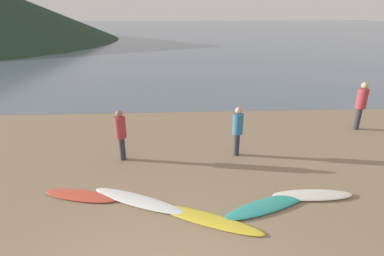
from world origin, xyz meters
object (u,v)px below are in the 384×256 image
object	(u,v)px
surfboard_1	(138,200)
person_2	(121,131)
surfboard_2	(206,219)
person_1	(238,127)
surfboard_0	(80,195)
surfboard_4	(312,195)
surfboard_3	(268,205)
person_0	(361,102)

from	to	relation	value
surfboard_1	person_2	size ratio (longest dim) A/B	1.56
surfboard_2	person_1	distance (m)	3.48
surfboard_0	surfboard_1	distance (m)	1.48
surfboard_1	surfboard_4	distance (m)	4.30
surfboard_0	surfboard_3	bearing A→B (deg)	6.60
surfboard_1	person_0	size ratio (longest dim) A/B	1.37
surfboard_0	surfboard_4	bearing A→B (deg)	11.78
surfboard_1	surfboard_4	world-z (taller)	surfboard_4
surfboard_2	surfboard_3	bearing A→B (deg)	41.10
surfboard_0	person_0	xyz separation A→B (m)	(9.33, 3.98, 1.04)
surfboard_4	surfboard_1	bearing A→B (deg)	-178.85
person_0	person_2	bearing A→B (deg)	-120.32
person_1	person_2	world-z (taller)	person_2
surfboard_3	surfboard_1	bearing A→B (deg)	151.85
surfboard_2	person_1	bearing A→B (deg)	94.19
surfboard_0	person_1	world-z (taller)	person_1
surfboard_0	person_0	size ratio (longest dim) A/B	1.06
surfboard_0	surfboard_1	size ratio (longest dim) A/B	0.77
surfboard_1	surfboard_2	bearing A→B (deg)	0.98
surfboard_4	surfboard_3	bearing A→B (deg)	-162.91
surfboard_2	person_0	size ratio (longest dim) A/B	1.41
surfboard_1	surfboard_3	size ratio (longest dim) A/B	1.06
person_1	person_2	size ratio (longest dim) A/B	1.00
surfboard_2	surfboard_3	size ratio (longest dim) A/B	1.10
surfboard_1	person_0	xyz separation A→B (m)	(7.87, 4.28, 1.03)
person_0	surfboard_1	bearing A→B (deg)	-105.18
surfboard_2	surfboard_4	bearing A→B (deg)	41.51
surfboard_3	person_0	world-z (taller)	person_0
person_0	person_2	size ratio (longest dim) A/B	1.14
person_0	surfboard_3	bearing A→B (deg)	-89.70
surfboard_3	person_1	distance (m)	2.87
surfboard_2	surfboard_4	distance (m)	2.82
surfboard_3	surfboard_4	world-z (taller)	surfboard_4
surfboard_1	person_0	distance (m)	9.02
person_0	person_2	world-z (taller)	person_0
person_1	surfboard_1	bearing A→B (deg)	161.47
person_2	surfboard_1	bearing A→B (deg)	-55.97
surfboard_0	surfboard_3	distance (m)	4.57
person_1	person_2	bearing A→B (deg)	123.70
surfboard_0	surfboard_1	bearing A→B (deg)	3.18
person_0	surfboard_2	bearing A→B (deg)	-95.04
surfboard_0	surfboard_2	size ratio (longest dim) A/B	0.75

